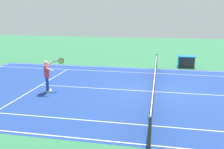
% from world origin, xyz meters
% --- Properties ---
extents(ground_plane, '(60.00, 60.00, 0.00)m').
position_xyz_m(ground_plane, '(0.00, 0.00, 0.00)').
color(ground_plane, '#2D7247').
extents(court_slab, '(24.20, 11.40, 0.00)m').
position_xyz_m(court_slab, '(0.00, 0.00, 0.00)').
color(court_slab, navy).
rests_on(court_slab, ground_plane).
extents(court_line_markings, '(23.85, 11.05, 0.01)m').
position_xyz_m(court_line_markings, '(0.00, 0.00, 0.00)').
color(court_line_markings, white).
rests_on(court_line_markings, ground_plane).
extents(tennis_net, '(0.10, 11.70, 1.08)m').
position_xyz_m(tennis_net, '(0.00, 0.00, 0.49)').
color(tennis_net, '#2D2D33').
rests_on(tennis_net, ground_plane).
extents(tennis_player_near, '(0.89, 0.97, 1.70)m').
position_xyz_m(tennis_player_near, '(5.44, 1.05, 0.93)').
color(tennis_player_near, navy).
rests_on(tennis_player_near, ground_plane).
extents(tennis_ball, '(0.07, 0.07, 0.07)m').
position_xyz_m(tennis_ball, '(0.34, -1.36, 0.03)').
color(tennis_ball, '#CCE01E').
rests_on(tennis_ball, ground_plane).
extents(equipment_cart_tarped, '(1.25, 0.84, 0.85)m').
position_xyz_m(equipment_cart_tarped, '(-2.23, -6.68, 0.44)').
color(equipment_cart_tarped, '#2D2D33').
rests_on(equipment_cart_tarped, ground_plane).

